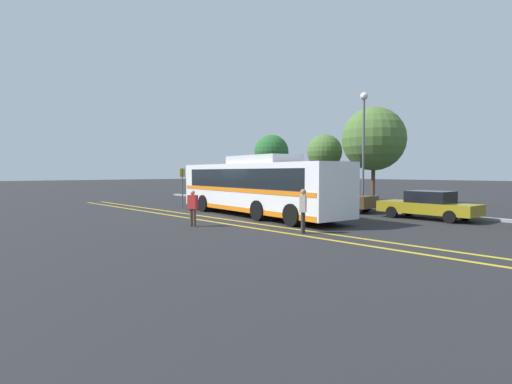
{
  "coord_description": "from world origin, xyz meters",
  "views": [
    {
      "loc": [
        16.3,
        -14.16,
        2.37
      ],
      "look_at": [
        0.35,
        0.35,
        1.3
      ],
      "focal_mm": 28.0,
      "sensor_mm": 36.0,
      "label": 1
    }
  ],
  "objects_px": {
    "transit_bus": "(256,186)",
    "bus_stop_sign": "(182,182)",
    "parked_car_2": "(339,199)",
    "tree_0": "(374,139)",
    "parked_car_0": "(222,193)",
    "pedestrian_0": "(193,206)",
    "parked_car_1": "(275,196)",
    "street_lamp": "(364,128)",
    "tree_1": "(271,152)",
    "tree_3": "(325,152)",
    "pedestrian_1": "(303,208)",
    "parked_car_3": "(428,205)"
  },
  "relations": [
    {
      "from": "pedestrian_1",
      "to": "tree_1",
      "type": "relative_size",
      "value": 0.3
    },
    {
      "from": "tree_3",
      "to": "pedestrian_0",
      "type": "bearing_deg",
      "value": -70.78
    },
    {
      "from": "transit_bus",
      "to": "tree_3",
      "type": "bearing_deg",
      "value": 27.94
    },
    {
      "from": "pedestrian_1",
      "to": "tree_3",
      "type": "distance_m",
      "value": 18.06
    },
    {
      "from": "pedestrian_0",
      "to": "bus_stop_sign",
      "type": "bearing_deg",
      "value": -53.18
    },
    {
      "from": "bus_stop_sign",
      "to": "tree_3",
      "type": "relative_size",
      "value": 0.49
    },
    {
      "from": "transit_bus",
      "to": "pedestrian_1",
      "type": "bearing_deg",
      "value": -109.08
    },
    {
      "from": "parked_car_3",
      "to": "pedestrian_1",
      "type": "relative_size",
      "value": 2.82
    },
    {
      "from": "tree_0",
      "to": "pedestrian_1",
      "type": "bearing_deg",
      "value": -68.36
    },
    {
      "from": "parked_car_2",
      "to": "tree_1",
      "type": "distance_m",
      "value": 12.81
    },
    {
      "from": "transit_bus",
      "to": "parked_car_3",
      "type": "xyz_separation_m",
      "value": [
        6.96,
        5.43,
        -0.92
      ]
    },
    {
      "from": "parked_car_1",
      "to": "street_lamp",
      "type": "relative_size",
      "value": 0.58
    },
    {
      "from": "parked_car_0",
      "to": "tree_0",
      "type": "bearing_deg",
      "value": -60.08
    },
    {
      "from": "street_lamp",
      "to": "parked_car_1",
      "type": "bearing_deg",
      "value": -160.34
    },
    {
      "from": "transit_bus",
      "to": "street_lamp",
      "type": "bearing_deg",
      "value": -6.25
    },
    {
      "from": "parked_car_2",
      "to": "tree_0",
      "type": "bearing_deg",
      "value": -169.88
    },
    {
      "from": "parked_car_1",
      "to": "pedestrian_1",
      "type": "xyz_separation_m",
      "value": [
        9.86,
        -8.3,
        0.31
      ]
    },
    {
      "from": "parked_car_3",
      "to": "bus_stop_sign",
      "type": "relative_size",
      "value": 1.81
    },
    {
      "from": "street_lamp",
      "to": "tree_0",
      "type": "distance_m",
      "value": 4.28
    },
    {
      "from": "pedestrian_1",
      "to": "bus_stop_sign",
      "type": "bearing_deg",
      "value": -134.01
    },
    {
      "from": "transit_bus",
      "to": "bus_stop_sign",
      "type": "xyz_separation_m",
      "value": [
        -7.69,
        0.14,
        0.04
      ]
    },
    {
      "from": "transit_bus",
      "to": "parked_car_0",
      "type": "bearing_deg",
      "value": 68.97
    },
    {
      "from": "pedestrian_0",
      "to": "tree_3",
      "type": "height_order",
      "value": "tree_3"
    },
    {
      "from": "tree_1",
      "to": "tree_3",
      "type": "distance_m",
      "value": 5.23
    },
    {
      "from": "parked_car_0",
      "to": "tree_0",
      "type": "relative_size",
      "value": 0.65
    },
    {
      "from": "parked_car_2",
      "to": "tree_1",
      "type": "xyz_separation_m",
      "value": [
        -11.19,
        5.22,
        3.4
      ]
    },
    {
      "from": "pedestrian_1",
      "to": "tree_3",
      "type": "xyz_separation_m",
      "value": [
        -10.31,
        14.51,
        3.04
      ]
    },
    {
      "from": "street_lamp",
      "to": "tree_3",
      "type": "relative_size",
      "value": 1.35
    },
    {
      "from": "street_lamp",
      "to": "tree_1",
      "type": "relative_size",
      "value": 1.29
    },
    {
      "from": "transit_bus",
      "to": "parked_car_1",
      "type": "distance_m",
      "value": 6.93
    },
    {
      "from": "pedestrian_0",
      "to": "street_lamp",
      "type": "relative_size",
      "value": 0.21
    },
    {
      "from": "parked_car_2",
      "to": "bus_stop_sign",
      "type": "bearing_deg",
      "value": -63.32
    },
    {
      "from": "parked_car_0",
      "to": "bus_stop_sign",
      "type": "relative_size",
      "value": 1.72
    },
    {
      "from": "transit_bus",
      "to": "parked_car_2",
      "type": "bearing_deg",
      "value": -8.99
    },
    {
      "from": "street_lamp",
      "to": "pedestrian_0",
      "type": "bearing_deg",
      "value": -92.32
    },
    {
      "from": "parked_car_3",
      "to": "pedestrian_0",
      "type": "xyz_separation_m",
      "value": [
        -5.71,
        -10.32,
        0.18
      ]
    },
    {
      "from": "parked_car_0",
      "to": "pedestrian_0",
      "type": "height_order",
      "value": "pedestrian_0"
    },
    {
      "from": "parked_car_3",
      "to": "street_lamp",
      "type": "relative_size",
      "value": 0.65
    },
    {
      "from": "pedestrian_1",
      "to": "tree_0",
      "type": "relative_size",
      "value": 0.24
    },
    {
      "from": "tree_0",
      "to": "pedestrian_0",
      "type": "bearing_deg",
      "value": -85.96
    },
    {
      "from": "tree_1",
      "to": "street_lamp",
      "type": "bearing_deg",
      "value": -14.94
    },
    {
      "from": "parked_car_0",
      "to": "pedestrian_1",
      "type": "relative_size",
      "value": 2.67
    },
    {
      "from": "parked_car_3",
      "to": "tree_1",
      "type": "relative_size",
      "value": 0.84
    },
    {
      "from": "parked_car_2",
      "to": "pedestrian_0",
      "type": "relative_size",
      "value": 2.71
    },
    {
      "from": "transit_bus",
      "to": "tree_3",
      "type": "xyz_separation_m",
      "value": [
        -4.54,
        11.72,
        2.39
      ]
    },
    {
      "from": "tree_0",
      "to": "tree_1",
      "type": "xyz_separation_m",
      "value": [
        -9.75,
        -0.88,
        -0.62
      ]
    },
    {
      "from": "parked_car_0",
      "to": "tree_3",
      "type": "bearing_deg",
      "value": -41.98
    },
    {
      "from": "bus_stop_sign",
      "to": "parked_car_2",
      "type": "bearing_deg",
      "value": -53.4
    },
    {
      "from": "parked_car_2",
      "to": "pedestrian_0",
      "type": "bearing_deg",
      "value": -4.7
    },
    {
      "from": "parked_car_0",
      "to": "transit_bus",
      "type": "bearing_deg",
      "value": -119.91
    }
  ]
}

